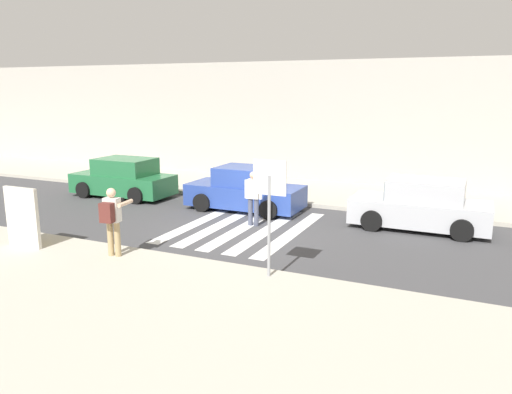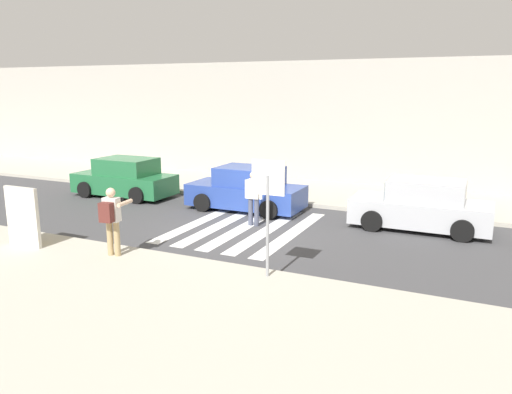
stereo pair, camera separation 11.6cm
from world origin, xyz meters
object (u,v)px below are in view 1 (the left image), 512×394
Objects in this scene: stop_sign at (269,192)px; photographer_with_backpack at (112,216)px; parked_car_silver at (421,206)px; advertising_board at (23,217)px; parked_car_green at (124,179)px; parked_car_blue at (246,190)px; pedestrian_crossing at (253,195)px.

stop_sign is 4.16m from photographer_with_backpack.
advertising_board reaches higher than parked_car_silver.
photographer_with_backpack is at bearing -136.45° from parked_car_silver.
parked_car_green is 1.00× the size of parked_car_silver.
parked_car_blue is 2.56× the size of advertising_board.
parked_car_green is (-6.52, 1.79, -0.25)m from pedestrian_crossing.
parked_car_silver is at bearing 43.55° from photographer_with_backpack.
stop_sign is 6.57m from parked_car_silver.
advertising_board is (-4.41, -4.85, -0.03)m from pedestrian_crossing.
pedestrian_crossing is 1.08× the size of advertising_board.
photographer_with_backpack reaches higher than pedestrian_crossing.
parked_car_blue is at bearing 84.04° from photographer_with_backpack.
pedestrian_crossing is at bearing -15.37° from parked_car_green.
parked_car_silver is at bearing 20.36° from pedestrian_crossing.
parked_car_silver is (6.59, 6.27, -0.44)m from photographer_with_backpack.
photographer_with_backpack is 4.81m from pedestrian_crossing.
parked_car_green is 6.97m from advertising_board.
parked_car_silver is (11.35, 0.00, 0.00)m from parked_car_green.
parked_car_blue is (5.41, 0.00, 0.00)m from parked_car_green.
photographer_with_backpack reaches higher than advertising_board.
advertising_board reaches higher than pedestrian_crossing.
pedestrian_crossing is at bearing 47.68° from advertising_board.
parked_car_blue is 5.94m from parked_car_silver.
stop_sign is 6.83m from advertising_board.
pedestrian_crossing is 0.42× the size of parked_car_silver.
parked_car_green is 1.00× the size of parked_car_blue.
parked_car_silver is 11.38m from advertising_board.
parked_car_green is at bearing 164.63° from pedestrian_crossing.
advertising_board is (-9.24, -6.64, 0.21)m from parked_car_silver.
photographer_with_backpack is 1.08× the size of advertising_board.
stop_sign is 6.94m from parked_car_blue.
stop_sign reaches higher than advertising_board.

